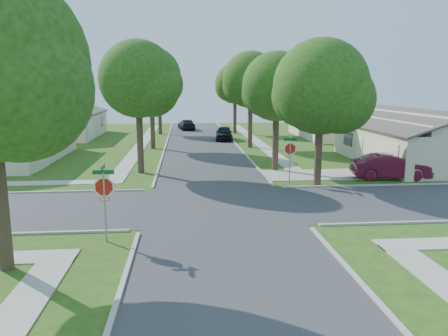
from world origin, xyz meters
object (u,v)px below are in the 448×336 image
(house_ne_far, at_px, (335,124))
(stop_sign_ne, at_px, (290,151))
(house_nw_far, at_px, (63,124))
(tree_e_far, at_px, (235,86))
(tree_ne_corner, at_px, (322,91))
(car_curb_east, at_px, (224,133))
(tree_w_near, at_px, (139,83))
(tree_w_far, at_px, (160,89))
(car_curb_west, at_px, (187,125))
(tree_e_mid, at_px, (251,82))
(house_nw_near, at_px, (5,142))
(tree_e_near, at_px, (277,90))
(car_driveway, at_px, (390,167))
(stop_sign_sw, at_px, (104,190))
(house_ne_near, at_px, (414,144))
(tree_w_mid, at_px, (152,80))

(house_ne_far, bearing_deg, stop_sign_ne, -114.93)
(stop_sign_ne, distance_m, house_ne_far, 26.80)
(house_nw_far, bearing_deg, tree_e_far, 5.53)
(tree_ne_corner, bearing_deg, car_curb_east, 99.09)
(tree_w_near, relative_size, tree_w_far, 1.12)
(tree_ne_corner, xyz_separation_m, car_curb_west, (-7.74, 35.23, -4.89))
(tree_e_mid, distance_m, tree_w_far, 16.06)
(house_ne_far, relative_size, house_nw_near, 1.00)
(tree_e_far, bearing_deg, car_curb_east, -106.41)
(tree_e_far, xyz_separation_m, tree_ne_corner, (1.61, -29.80, -0.39))
(house_nw_near, bearing_deg, tree_w_far, 59.18)
(tree_e_near, relative_size, house_nw_far, 0.61)
(tree_e_mid, bearing_deg, tree_e_near, -90.03)
(tree_e_far, relative_size, house_nw_far, 0.64)
(tree_w_far, height_order, car_driveway, tree_w_far)
(tree_e_far, bearing_deg, stop_sign_sw, -103.73)
(tree_e_far, bearing_deg, house_ne_near, -63.97)
(tree_w_far, distance_m, house_nw_far, 12.19)
(tree_e_mid, distance_m, tree_ne_corner, 16.89)
(stop_sign_sw, relative_size, tree_e_far, 0.34)
(tree_w_far, xyz_separation_m, house_nw_far, (-11.34, -2.01, -3.99))
(stop_sign_ne, relative_size, tree_e_mid, 0.32)
(tree_w_far, height_order, car_curb_east, tree_w_far)
(tree_e_far, height_order, tree_w_far, tree_e_far)
(tree_e_near, height_order, tree_w_near, tree_w_near)
(tree_e_near, relative_size, car_curb_east, 1.81)
(stop_sign_ne, relative_size, tree_e_near, 0.36)
(stop_sign_sw, bearing_deg, house_nw_near, 119.83)
(stop_sign_sw, xyz_separation_m, tree_w_far, (0.05, 38.71, 3.48))
(tree_e_near, relative_size, tree_w_far, 1.03)
(tree_e_far, distance_m, car_curb_east, 8.92)
(tree_w_near, relative_size, house_nw_far, 0.66)
(house_ne_near, bearing_deg, tree_e_far, 116.03)
(tree_w_near, height_order, car_curb_west, tree_w_near)
(tree_ne_corner, bearing_deg, car_driveway, 14.13)
(house_nw_near, bearing_deg, tree_w_near, -27.83)
(tree_e_near, bearing_deg, house_ne_far, 60.65)
(tree_ne_corner, bearing_deg, house_nw_near, 154.23)
(house_ne_near, bearing_deg, stop_sign_ne, -150.86)
(stop_sign_ne, relative_size, tree_w_near, 0.33)
(tree_w_mid, bearing_deg, house_nw_far, 135.93)
(tree_e_far, relative_size, car_curb_east, 1.91)
(house_nw_near, relative_size, house_nw_far, 1.00)
(tree_e_far, relative_size, tree_ne_corner, 1.01)
(stop_sign_sw, distance_m, tree_w_mid, 26.09)
(stop_sign_ne, height_order, tree_e_far, tree_e_far)
(tree_ne_corner, bearing_deg, tree_e_mid, 95.45)
(tree_w_near, relative_size, car_curb_west, 1.86)
(stop_sign_ne, relative_size, tree_w_far, 0.37)
(stop_sign_sw, bearing_deg, car_curb_east, 76.87)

